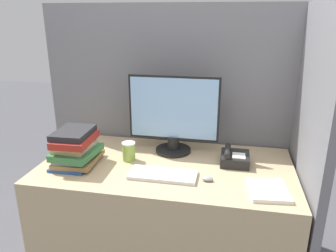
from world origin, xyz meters
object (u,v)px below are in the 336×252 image
at_px(coffee_cup, 129,151).
at_px(book_stack, 75,148).
at_px(mouse, 208,179).
at_px(keyboard, 163,175).
at_px(desk_telephone, 234,158).
at_px(monitor, 174,117).

distance_m(coffee_cup, book_stack, 0.32).
bearing_deg(mouse, keyboard, 178.98).
relative_size(coffee_cup, desk_telephone, 0.61).
xyz_separation_m(coffee_cup, desk_telephone, (0.65, 0.08, -0.02)).
xyz_separation_m(monitor, mouse, (0.26, -0.37, -0.23)).
relative_size(monitor, desk_telephone, 3.05).
bearing_deg(desk_telephone, keyboard, -146.96).
distance_m(monitor, book_stack, 0.64).
distance_m(keyboard, book_stack, 0.56).
relative_size(monitor, book_stack, 1.87).
bearing_deg(keyboard, coffee_cup, 146.02).
bearing_deg(monitor, book_stack, -149.87).
distance_m(mouse, desk_telephone, 0.30).
bearing_deg(coffee_cup, keyboard, -33.98).
height_order(coffee_cup, desk_telephone, coffee_cup).
xyz_separation_m(mouse, book_stack, (-0.81, 0.06, 0.09)).
height_order(keyboard, book_stack, book_stack).
xyz_separation_m(mouse, desk_telephone, (0.14, 0.26, 0.02)).
xyz_separation_m(keyboard, desk_telephone, (0.39, 0.26, 0.03)).
distance_m(keyboard, mouse, 0.25).
relative_size(mouse, desk_telephone, 0.32).
height_order(book_stack, desk_telephone, book_stack).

